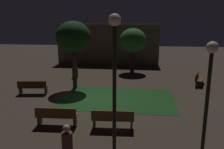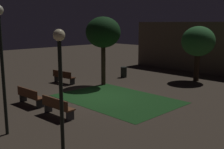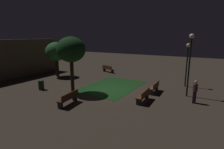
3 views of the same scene
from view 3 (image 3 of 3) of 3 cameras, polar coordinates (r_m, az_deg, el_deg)
ground_plane at (r=15.76m, az=-1.16°, el=-4.81°), size 60.00×60.00×0.00m
grass_lawn at (r=16.78m, az=-0.07°, el=-3.73°), size 6.55×4.49×0.01m
bench_front_left at (r=13.02m, az=9.97°, el=-6.42°), size 1.82×0.56×0.88m
bench_by_lamp at (r=15.28m, az=13.21°, el=-3.79°), size 1.82×0.57×0.88m
bench_corner at (r=23.17m, az=-1.32°, el=1.87°), size 1.03×1.86×0.88m
bench_near_trees at (r=12.63m, az=-13.48°, el=-7.17°), size 1.85×0.70×0.88m
tree_lawn_side at (r=14.78m, az=-12.77°, el=7.49°), size 2.29×2.29×4.53m
tree_back_left at (r=21.47m, az=-17.15°, el=6.78°), size 2.33×2.33×3.90m
lamp_post_plaza_west at (r=17.57m, az=22.62°, el=5.12°), size 0.36×0.36×3.94m
lamp_post_path_center at (r=14.63m, az=23.35°, el=5.70°), size 0.36×0.36×4.73m
trash_bin at (r=16.83m, az=-21.37°, el=-3.13°), size 0.47×0.47×0.81m
pedestrian at (r=13.70m, az=24.62°, el=-4.81°), size 0.32×0.32×1.61m
building_wall_backdrop at (r=22.65m, az=-28.18°, el=4.36°), size 10.65×0.80×4.20m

